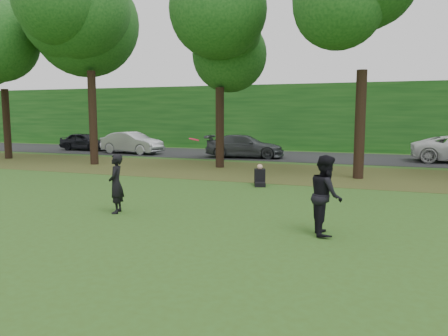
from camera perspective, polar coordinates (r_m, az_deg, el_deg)
name	(u,v)px	position (r m, az deg, el deg)	size (l,w,h in m)	color
ground	(116,253)	(9.22, -13.92, -10.72)	(120.00, 120.00, 0.00)	#314F18
leaf_litter	(272,172)	(21.03, 6.25, -0.53)	(60.00, 7.00, 0.01)	#423417
street	(301,157)	(28.81, 10.08, 1.48)	(70.00, 7.00, 0.02)	black
far_hedge	(316,117)	(34.60, 11.92, 6.49)	(70.00, 3.00, 5.00)	#134314
player_left	(116,184)	(12.62, -13.92, -2.00)	(0.61, 0.40, 1.67)	black
player_right	(326,195)	(10.33, 13.16, -3.46)	(0.90, 0.70, 1.86)	black
parked_cars	(302,147)	(27.65, 10.18, 2.76)	(38.46, 4.15, 1.53)	black
frisbee	(194,140)	(11.53, -3.95, 3.73)	(0.36, 0.35, 0.12)	#F81448
seated_person	(260,178)	(17.08, 4.70, -1.25)	(0.62, 0.82, 0.83)	black
tree_line	(266,3)	(21.47, 5.57, 20.71)	(55.30, 7.90, 12.31)	black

